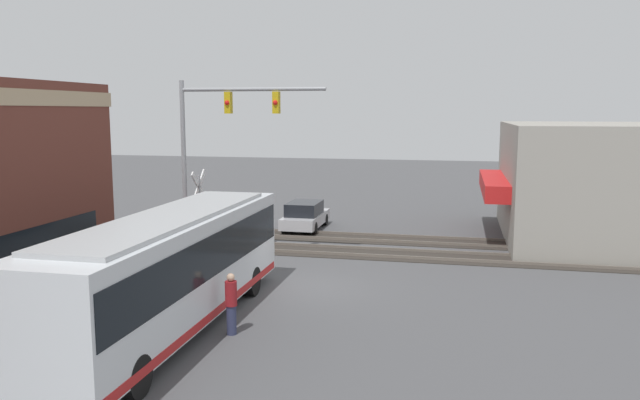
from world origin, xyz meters
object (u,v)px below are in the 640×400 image
city_bus (171,267)px  pedestrian_near_bus (231,303)px  parked_car_silver (305,217)px  pedestrian_at_crossing (204,239)px  crossing_signal (199,205)px

city_bus → pedestrian_near_bus: size_ratio=6.70×
parked_car_silver → pedestrian_at_crossing: 8.04m
city_bus → pedestrian_near_bus: bearing=-88.4°
city_bus → pedestrian_near_bus: (0.05, -1.77, -0.96)m
city_bus → crossing_signal: 9.13m
pedestrian_at_crossing → pedestrian_near_bus: 9.33m
pedestrian_at_crossing → pedestrian_near_bus: bearing=-152.4°
city_bus → pedestrian_near_bus: 2.02m
pedestrian_at_crossing → parked_car_silver: bearing=-18.5°
pedestrian_near_bus → crossing_signal: bearing=28.4°
crossing_signal → pedestrian_near_bus: crossing_signal is taller
city_bus → crossing_signal: size_ratio=3.15×
pedestrian_at_crossing → pedestrian_near_bus: pedestrian_near_bus is taller
crossing_signal → parked_car_silver: crossing_signal is taller
parked_car_silver → pedestrian_at_crossing: size_ratio=2.41×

